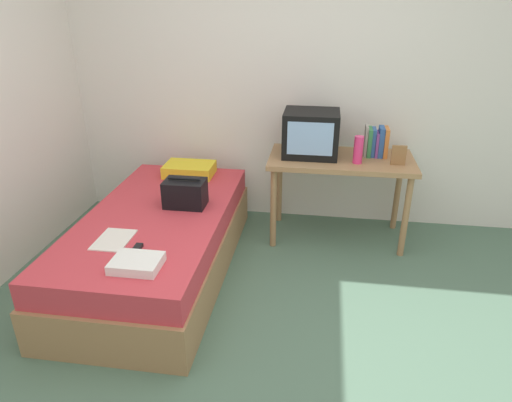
{
  "coord_description": "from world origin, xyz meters",
  "views": [
    {
      "loc": [
        0.29,
        -1.98,
        1.92
      ],
      "look_at": [
        -0.15,
        0.92,
        0.59
      ],
      "focal_mm": 31.81,
      "sensor_mm": 36.0,
      "label": 1
    }
  ],
  "objects_px": {
    "picture_frame": "(399,155)",
    "water_bottle": "(358,150)",
    "book_row": "(376,142)",
    "handbag": "(185,193)",
    "folded_towel": "(137,263)",
    "remote_dark": "(135,251)",
    "pillow": "(189,169)",
    "bed": "(159,243)",
    "desk": "(340,168)",
    "magazine": "(114,240)",
    "tv": "(311,133)"
  },
  "relations": [
    {
      "from": "book_row",
      "to": "remote_dark",
      "type": "xyz_separation_m",
      "value": [
        -1.52,
        -1.38,
        -0.34
      ]
    },
    {
      "from": "bed",
      "to": "water_bottle",
      "type": "relative_size",
      "value": 9.29
    },
    {
      "from": "water_bottle",
      "to": "magazine",
      "type": "relative_size",
      "value": 0.74
    },
    {
      "from": "bed",
      "to": "folded_towel",
      "type": "relative_size",
      "value": 7.14
    },
    {
      "from": "tv",
      "to": "folded_towel",
      "type": "height_order",
      "value": "tv"
    },
    {
      "from": "pillow",
      "to": "remote_dark",
      "type": "distance_m",
      "value": 1.32
    },
    {
      "from": "picture_frame",
      "to": "magazine",
      "type": "xyz_separation_m",
      "value": [
        -1.87,
        -1.07,
        -0.31
      ]
    },
    {
      "from": "pillow",
      "to": "magazine",
      "type": "bearing_deg",
      "value": -97.44
    },
    {
      "from": "remote_dark",
      "to": "folded_towel",
      "type": "distance_m",
      "value": 0.18
    },
    {
      "from": "bed",
      "to": "book_row",
      "type": "distance_m",
      "value": 1.89
    },
    {
      "from": "desk",
      "to": "remote_dark",
      "type": "bearing_deg",
      "value": -133.99
    },
    {
      "from": "tv",
      "to": "book_row",
      "type": "distance_m",
      "value": 0.53
    },
    {
      "from": "desk",
      "to": "tv",
      "type": "height_order",
      "value": "tv"
    },
    {
      "from": "desk",
      "to": "picture_frame",
      "type": "relative_size",
      "value": 7.56
    },
    {
      "from": "desk",
      "to": "pillow",
      "type": "relative_size",
      "value": 2.77
    },
    {
      "from": "bed",
      "to": "pillow",
      "type": "height_order",
      "value": "pillow"
    },
    {
      "from": "bed",
      "to": "book_row",
      "type": "xyz_separation_m",
      "value": [
        1.59,
        0.84,
        0.6
      ]
    },
    {
      "from": "book_row",
      "to": "remote_dark",
      "type": "height_order",
      "value": "book_row"
    },
    {
      "from": "picture_frame",
      "to": "remote_dark",
      "type": "height_order",
      "value": "picture_frame"
    },
    {
      "from": "pillow",
      "to": "magazine",
      "type": "relative_size",
      "value": 1.45
    },
    {
      "from": "handbag",
      "to": "picture_frame",
      "type": "bearing_deg",
      "value": 17.28
    },
    {
      "from": "book_row",
      "to": "bed",
      "type": "bearing_deg",
      "value": -152.14
    },
    {
      "from": "handbag",
      "to": "remote_dark",
      "type": "xyz_separation_m",
      "value": [
        -0.11,
        -0.7,
        -0.09
      ]
    },
    {
      "from": "tv",
      "to": "handbag",
      "type": "bearing_deg",
      "value": -144.44
    },
    {
      "from": "water_bottle",
      "to": "pillow",
      "type": "bearing_deg",
      "value": 174.38
    },
    {
      "from": "desk",
      "to": "tv",
      "type": "relative_size",
      "value": 2.64
    },
    {
      "from": "water_bottle",
      "to": "picture_frame",
      "type": "distance_m",
      "value": 0.31
    },
    {
      "from": "water_bottle",
      "to": "bed",
      "type": "bearing_deg",
      "value": -156.16
    },
    {
      "from": "bed",
      "to": "tv",
      "type": "xyz_separation_m",
      "value": [
        1.06,
        0.79,
        0.66
      ]
    },
    {
      "from": "handbag",
      "to": "folded_towel",
      "type": "height_order",
      "value": "handbag"
    },
    {
      "from": "picture_frame",
      "to": "remote_dark",
      "type": "xyz_separation_m",
      "value": [
        -1.68,
        -1.19,
        -0.3
      ]
    },
    {
      "from": "water_bottle",
      "to": "book_row",
      "type": "bearing_deg",
      "value": 53.46
    },
    {
      "from": "handbag",
      "to": "folded_towel",
      "type": "bearing_deg",
      "value": -92.37
    },
    {
      "from": "water_bottle",
      "to": "handbag",
      "type": "distance_m",
      "value": 1.37
    },
    {
      "from": "picture_frame",
      "to": "remote_dark",
      "type": "bearing_deg",
      "value": -144.73
    },
    {
      "from": "picture_frame",
      "to": "water_bottle",
      "type": "bearing_deg",
      "value": -178.79
    },
    {
      "from": "pillow",
      "to": "handbag",
      "type": "relative_size",
      "value": 1.4
    },
    {
      "from": "water_bottle",
      "to": "picture_frame",
      "type": "bearing_deg",
      "value": 1.21
    },
    {
      "from": "book_row",
      "to": "pillow",
      "type": "height_order",
      "value": "book_row"
    },
    {
      "from": "pillow",
      "to": "remote_dark",
      "type": "bearing_deg",
      "value": -88.32
    },
    {
      "from": "magazine",
      "to": "folded_towel",
      "type": "distance_m",
      "value": 0.39
    },
    {
      "from": "desk",
      "to": "magazine",
      "type": "height_order",
      "value": "desk"
    },
    {
      "from": "tv",
      "to": "remote_dark",
      "type": "bearing_deg",
      "value": -126.79
    },
    {
      "from": "book_row",
      "to": "folded_towel",
      "type": "relative_size",
      "value": 0.88
    },
    {
      "from": "bed",
      "to": "pillow",
      "type": "xyz_separation_m",
      "value": [
        0.03,
        0.77,
        0.3
      ]
    },
    {
      "from": "book_row",
      "to": "pillow",
      "type": "distance_m",
      "value": 1.59
    },
    {
      "from": "tv",
      "to": "book_row",
      "type": "bearing_deg",
      "value": 5.86
    },
    {
      "from": "picture_frame",
      "to": "book_row",
      "type": "bearing_deg",
      "value": 128.17
    },
    {
      "from": "tv",
      "to": "picture_frame",
      "type": "xyz_separation_m",
      "value": [
        0.68,
        -0.14,
        -0.1
      ]
    },
    {
      "from": "pillow",
      "to": "folded_towel",
      "type": "height_order",
      "value": "pillow"
    }
  ]
}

